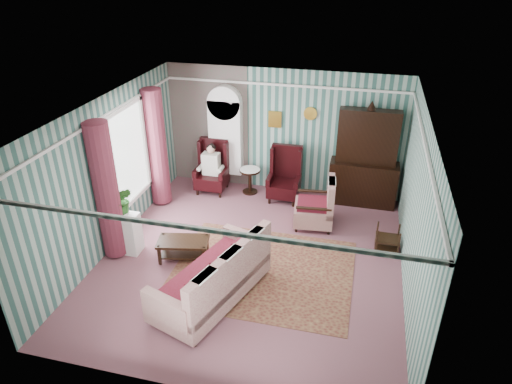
% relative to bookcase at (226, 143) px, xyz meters
% --- Properties ---
extents(floor, '(6.00, 6.00, 0.00)m').
position_rel_bookcase_xyz_m(floor, '(1.35, -2.84, -1.12)').
color(floor, '#814B57').
rests_on(floor, ground).
extents(room_shell, '(5.53, 6.02, 2.91)m').
position_rel_bookcase_xyz_m(room_shell, '(0.73, -2.66, 0.89)').
color(room_shell, '#37645B').
rests_on(room_shell, ground).
extents(bookcase, '(0.80, 0.28, 2.24)m').
position_rel_bookcase_xyz_m(bookcase, '(0.00, 0.00, 0.00)').
color(bookcase, white).
rests_on(bookcase, floor).
extents(dresser_hutch, '(1.50, 0.56, 2.36)m').
position_rel_bookcase_xyz_m(dresser_hutch, '(3.25, -0.12, 0.06)').
color(dresser_hutch, black).
rests_on(dresser_hutch, floor).
extents(wingback_left, '(0.76, 0.80, 1.25)m').
position_rel_bookcase_xyz_m(wingback_left, '(-0.25, -0.39, -0.50)').
color(wingback_left, black).
rests_on(wingback_left, floor).
extents(wingback_right, '(0.76, 0.80, 1.25)m').
position_rel_bookcase_xyz_m(wingback_right, '(1.50, -0.39, -0.50)').
color(wingback_right, black).
rests_on(wingback_right, floor).
extents(seated_woman, '(0.44, 0.40, 1.18)m').
position_rel_bookcase_xyz_m(seated_woman, '(-0.25, -0.39, -0.53)').
color(seated_woman, white).
rests_on(seated_woman, floor).
extents(round_side_table, '(0.50, 0.50, 0.60)m').
position_rel_bookcase_xyz_m(round_side_table, '(0.65, -0.24, -0.82)').
color(round_side_table, black).
rests_on(round_side_table, floor).
extents(nest_table, '(0.45, 0.38, 0.54)m').
position_rel_bookcase_xyz_m(nest_table, '(3.82, -1.94, -0.85)').
color(nest_table, black).
rests_on(nest_table, floor).
extents(plant_stand, '(0.55, 0.35, 0.80)m').
position_rel_bookcase_xyz_m(plant_stand, '(-1.05, -3.14, -0.72)').
color(plant_stand, silver).
rests_on(plant_stand, floor).
extents(rug, '(3.20, 2.60, 0.01)m').
position_rel_bookcase_xyz_m(rug, '(1.65, -3.14, -1.11)').
color(rug, '#4F1A22').
rests_on(rug, floor).
extents(sofa, '(1.75, 2.45, 1.08)m').
position_rel_bookcase_xyz_m(sofa, '(0.99, -4.05, -0.58)').
color(sofa, '#C3B997').
rests_on(sofa, floor).
extents(floral_armchair, '(0.93, 0.96, 1.03)m').
position_rel_bookcase_xyz_m(floral_armchair, '(2.31, -1.34, -0.61)').
color(floral_armchair, beige).
rests_on(floral_armchair, floor).
extents(coffee_table, '(1.02, 0.68, 0.40)m').
position_rel_bookcase_xyz_m(coffee_table, '(0.11, -3.12, -0.92)').
color(coffee_table, black).
rests_on(coffee_table, floor).
extents(potted_plant_a, '(0.36, 0.32, 0.38)m').
position_rel_bookcase_xyz_m(potted_plant_a, '(-1.12, -3.24, -0.13)').
color(potted_plant_a, '#1A531A').
rests_on(potted_plant_a, plant_stand).
extents(potted_plant_b, '(0.33, 0.29, 0.53)m').
position_rel_bookcase_xyz_m(potted_plant_b, '(-1.03, -3.04, -0.06)').
color(potted_plant_b, '#16481A').
rests_on(potted_plant_b, plant_stand).
extents(potted_plant_c, '(0.29, 0.29, 0.43)m').
position_rel_bookcase_xyz_m(potted_plant_c, '(-1.09, -3.11, -0.10)').
color(potted_plant_c, '#17491A').
rests_on(potted_plant_c, plant_stand).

